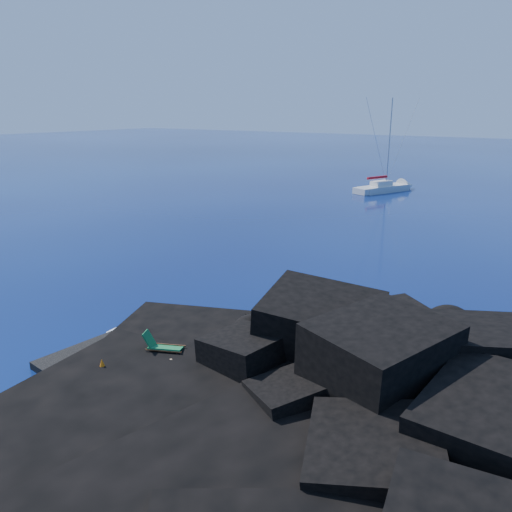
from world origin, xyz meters
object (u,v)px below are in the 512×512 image
Objects in this scene: sunbather at (160,361)px; marker_cone at (102,366)px; sailboat at (383,192)px; deck_chair at (165,343)px.

sunbather is 3.13× the size of marker_cone.
sailboat is 6.62× the size of sunbather.
deck_chair reaches higher than marker_cone.
sailboat is 53.34m from sunbather.
sunbather is (9.65, -52.45, 0.53)m from sailboat.
deck_chair is at bearing 88.24° from sunbather.
deck_chair is at bearing 66.05° from marker_cone.
marker_cone is at bearing -161.45° from sunbather.
sunbather is 2.40m from marker_cone.
sailboat is 7.22× the size of deck_chair.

